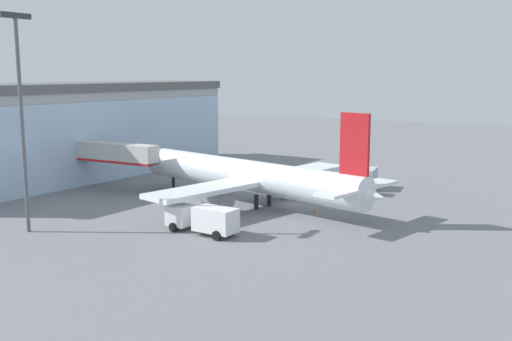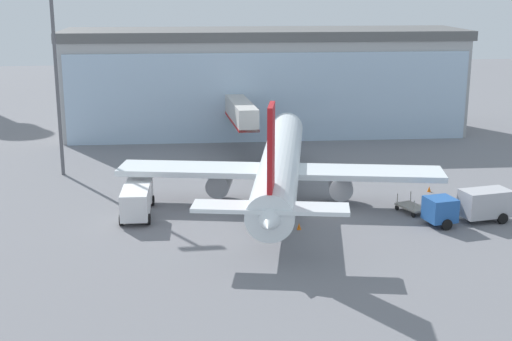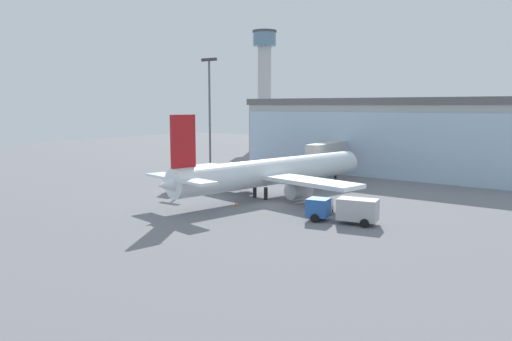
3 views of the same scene
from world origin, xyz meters
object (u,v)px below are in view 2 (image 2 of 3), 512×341
at_px(jet_bridge, 239,111).
at_px(airplane, 280,165).
at_px(apron_light_mast, 55,59).
at_px(fuel_truck, 471,205).
at_px(safety_cone_wingtip, 429,189).
at_px(catering_truck, 137,199).
at_px(safety_cone_nose, 299,226).
at_px(baggage_cart, 412,207).

height_order(jet_bridge, airplane, airplane).
distance_m(apron_light_mast, airplane, 25.32).
xyz_separation_m(jet_bridge, fuel_truck, (15.80, -28.67, -3.18)).
xyz_separation_m(apron_light_mast, safety_cone_wingtip, (35.05, -11.16, -11.58)).
xyz_separation_m(catering_truck, fuel_truck, (27.17, -5.46, 0.00)).
xyz_separation_m(apron_light_mast, airplane, (20.59, -12.00, -8.56)).
bearing_deg(apron_light_mast, catering_truck, -61.74).
bearing_deg(catering_truck, safety_cone_nose, -108.86).
bearing_deg(safety_cone_wingtip, airplane, -176.70).
bearing_deg(catering_truck, apron_light_mast, 31.71).
height_order(airplane, safety_cone_nose, airplane).
bearing_deg(jet_bridge, safety_cone_wingtip, -143.00).
distance_m(fuel_truck, safety_cone_wingtip, 9.07).
height_order(catering_truck, safety_cone_wingtip, catering_truck).
height_order(catering_truck, baggage_cart, catering_truck).
relative_size(baggage_cart, safety_cone_wingtip, 5.76).
xyz_separation_m(catering_truck, safety_cone_wingtip, (27.15, 3.53, -1.19)).
relative_size(airplane, baggage_cart, 11.21).
relative_size(fuel_truck, safety_cone_wingtip, 13.75).
bearing_deg(airplane, safety_cone_nose, -166.12).
bearing_deg(safety_cone_nose, fuel_truck, -0.68).
distance_m(apron_light_mast, safety_cone_wingtip, 38.57).
distance_m(baggage_cart, safety_cone_nose, 10.86).
height_order(safety_cone_nose, safety_cone_wingtip, same).
bearing_deg(airplane, baggage_cart, -102.91).
distance_m(apron_light_mast, catering_truck, 19.65).
bearing_deg(baggage_cart, apron_light_mast, 42.35).
bearing_deg(apron_light_mast, baggage_cart, -28.60).
bearing_deg(jet_bridge, apron_light_mast, 112.09).
bearing_deg(safety_cone_nose, jet_bridge, 93.09).
bearing_deg(airplane, fuel_truck, -107.03).
relative_size(jet_bridge, safety_cone_nose, 26.54).
bearing_deg(baggage_cart, safety_cone_nose, 86.75).
distance_m(apron_light_mast, fuel_truck, 41.76).
bearing_deg(catering_truck, fuel_truck, -97.92).
bearing_deg(baggage_cart, safety_cone_wingtip, -52.07).
distance_m(catering_truck, safety_cone_wingtip, 27.41).
height_order(apron_light_mast, safety_cone_nose, apron_light_mast).
relative_size(apron_light_mast, airplane, 0.57).
bearing_deg(baggage_cart, airplane, 45.66).
relative_size(fuel_truck, baggage_cart, 2.39).
xyz_separation_m(apron_light_mast, catering_truck, (7.90, -14.69, -10.39)).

